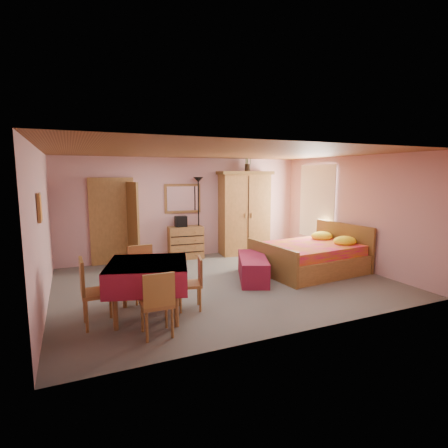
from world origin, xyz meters
name	(u,v)px	position (x,y,z in m)	size (l,w,h in m)	color
floor	(225,282)	(0.00, 0.00, 0.00)	(6.50, 6.50, 0.00)	#656059
ceiling	(226,152)	(0.00, 0.00, 2.60)	(6.50, 6.50, 0.00)	brown
wall_back	(187,208)	(0.00, 2.50, 1.30)	(6.50, 0.10, 2.60)	tan
wall_front	(302,240)	(0.00, -2.50, 1.30)	(6.50, 0.10, 2.60)	tan
wall_left	(42,229)	(-3.25, 0.00, 1.30)	(0.10, 5.00, 2.60)	tan
wall_right	(351,212)	(3.25, 0.00, 1.30)	(0.10, 5.00, 2.60)	tan
doorway	(112,222)	(-1.90, 2.47, 1.02)	(1.06, 0.12, 2.15)	#9E6B35
window	(317,202)	(3.21, 1.20, 1.45)	(0.08, 1.40, 1.95)	white
picture_left	(39,208)	(-3.22, -0.60, 1.70)	(0.04, 0.32, 0.42)	orange
picture_back	(265,196)	(2.35, 2.47, 1.55)	(0.30, 0.04, 0.40)	#D8BF59
chest_of_drawers	(186,242)	(-0.12, 2.27, 0.42)	(0.89, 0.44, 0.84)	#936032
wall_mirror	(183,198)	(-0.12, 2.48, 1.55)	(0.96, 0.05, 0.76)	silver
stereo	(181,221)	(-0.23, 2.29, 0.97)	(0.30, 0.22, 0.28)	black
floor_lamp	(199,217)	(0.25, 2.29, 1.05)	(0.27, 0.27, 2.10)	black
wardrobe	(244,213)	(1.52, 2.17, 1.13)	(1.44, 0.74, 2.26)	#A97239
sunflower_vase	(248,161)	(1.68, 2.28, 2.53)	(0.22, 0.22, 0.54)	gold
bed	(309,249)	(2.05, -0.03, 0.51)	(2.22, 1.75, 1.03)	#E7165D
bench	(253,268)	(0.60, -0.06, 0.24)	(0.54, 1.45, 0.48)	maroon
dining_table	(148,290)	(-1.79, -1.11, 0.43)	(1.17, 1.17, 0.86)	maroon
chair_south	(157,303)	(-1.82, -1.78, 0.46)	(0.42, 0.42, 0.92)	olive
chair_north	(144,274)	(-1.72, -0.38, 0.47)	(0.43, 0.43, 0.94)	#A27237
chair_west	(98,292)	(-2.51, -1.13, 0.50)	(0.46, 0.46, 1.00)	#AD703A
chair_east	(189,284)	(-1.12, -1.07, 0.42)	(0.39, 0.39, 0.85)	#A67238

